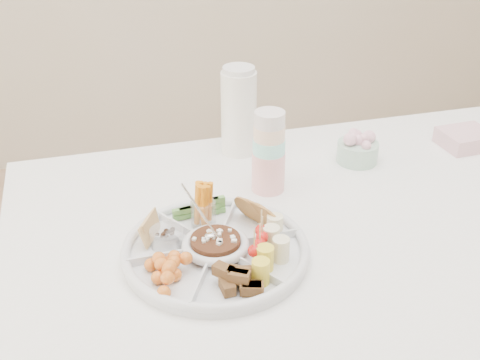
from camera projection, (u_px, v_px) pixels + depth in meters
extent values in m
cube|color=white|center=(335.00, 345.00, 1.54)|extent=(1.52, 1.02, 0.76)
cylinder|color=silver|center=(216.00, 248.00, 1.23)|extent=(0.39, 0.39, 0.04)
cylinder|color=#522E14|center=(216.00, 245.00, 1.23)|extent=(0.11, 0.11, 0.04)
cylinder|color=white|center=(269.00, 148.00, 1.43)|extent=(0.09, 0.09, 0.22)
cylinder|color=white|center=(239.00, 110.00, 1.61)|extent=(0.11, 0.11, 0.25)
cylinder|color=#ADDFC3|center=(358.00, 147.00, 1.60)|extent=(0.13, 0.13, 0.08)
cube|color=beige|center=(466.00, 139.00, 1.69)|extent=(0.14, 0.12, 0.04)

